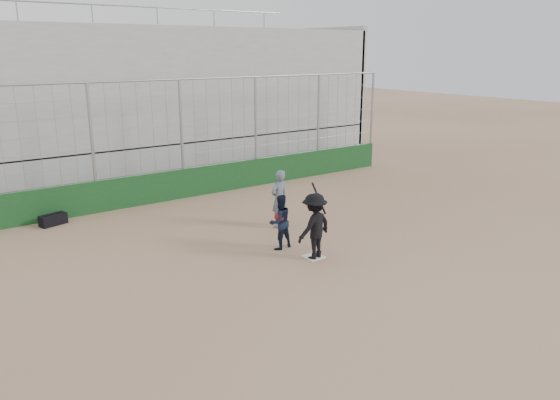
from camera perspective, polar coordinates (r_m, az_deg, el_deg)
ground at (r=13.55m, az=3.52°, el=-5.97°), size 90.00×90.00×0.00m
home_plate at (r=13.55m, az=3.52°, el=-5.92°), size 0.44×0.44×0.02m
backstop at (r=18.96m, az=-10.07°, el=3.09°), size 18.10×0.25×4.04m
bleachers at (r=23.17m, az=-15.85°, el=9.90°), size 20.25×6.70×6.98m
batter_at_plate at (r=13.21m, az=3.61°, el=-2.75°), size 1.16×0.84×1.81m
catcher_crouched at (r=13.92m, az=0.02°, el=-3.21°), size 0.75×0.61×0.99m
umpire at (r=15.56m, az=-0.07°, el=-0.17°), size 0.67×0.51×1.50m
equipment_bag at (r=17.20m, az=-22.62°, el=-1.90°), size 0.82×0.52×0.36m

